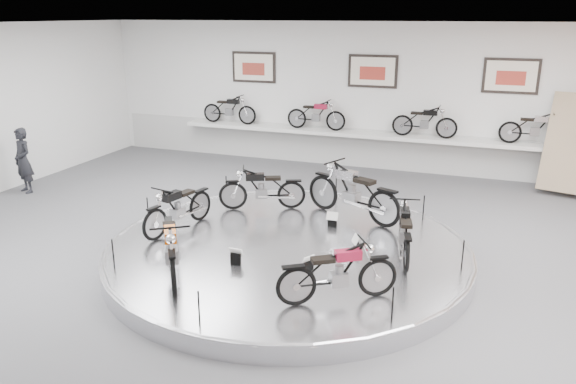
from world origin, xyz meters
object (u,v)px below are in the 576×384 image
(shelf, at_px, (368,135))
(visitor, at_px, (23,161))
(bike_d, at_px, (178,207))
(bike_e, at_px, (171,247))
(bike_f, at_px, (338,272))
(bike_a, at_px, (405,231))
(bike_c, at_px, (262,188))
(display_platform, at_px, (288,252))
(bike_b, at_px, (353,191))

(shelf, bearing_deg, visitor, -146.72)
(bike_d, xyz_separation_m, bike_e, (0.93, -1.77, 0.04))
(bike_f, relative_size, visitor, 0.95)
(bike_a, height_order, bike_e, bike_e)
(bike_c, xyz_separation_m, bike_e, (-0.09, -3.40, 0.05))
(bike_a, relative_size, bike_f, 1.01)
(visitor, bearing_deg, display_platform, 8.41)
(display_platform, distance_m, bike_a, 2.09)
(bike_c, bearing_deg, bike_d, 34.73)
(visitor, bearing_deg, bike_d, 3.28)
(display_platform, height_order, bike_d, bike_d)
(bike_a, xyz_separation_m, bike_c, (-3.14, 1.38, -0.00))
(shelf, bearing_deg, bike_b, -81.13)
(bike_a, bearing_deg, bike_e, 109.61)
(shelf, bearing_deg, bike_c, -103.42)
(display_platform, bearing_deg, visitor, 168.22)
(bike_a, xyz_separation_m, bike_d, (-4.16, -0.25, 0.00))
(visitor, bearing_deg, bike_f, -0.01)
(bike_b, bearing_deg, bike_d, 54.06)
(shelf, bearing_deg, display_platform, -90.00)
(visitor, bearing_deg, bike_a, 12.09)
(bike_f, height_order, visitor, visitor)
(display_platform, relative_size, bike_d, 4.17)
(bike_d, height_order, visitor, visitor)
(bike_d, bearing_deg, shelf, 173.81)
(display_platform, bearing_deg, bike_a, 5.94)
(bike_c, bearing_deg, bike_a, 133.02)
(bike_b, distance_m, bike_f, 3.44)
(bike_b, bearing_deg, bike_f, 123.39)
(bike_e, bearing_deg, bike_f, 59.66)
(bike_e, bearing_deg, display_platform, 112.31)
(bike_a, distance_m, visitor, 9.48)
(bike_c, height_order, visitor, visitor)
(bike_c, relative_size, visitor, 0.96)
(display_platform, distance_m, bike_f, 2.24)
(shelf, height_order, bike_c, bike_c)
(bike_f, bearing_deg, bike_e, 149.85)
(bike_c, height_order, bike_f, bike_c)
(bike_b, relative_size, bike_f, 1.25)
(shelf, xyz_separation_m, bike_e, (-1.24, -8.22, -0.21))
(bike_e, relative_size, bike_f, 1.11)
(bike_a, xyz_separation_m, bike_f, (-0.63, -1.88, -0.00))
(bike_d, height_order, bike_e, bike_e)
(bike_d, bearing_deg, bike_f, 77.56)
(bike_a, bearing_deg, bike_b, 27.51)
(visitor, bearing_deg, bike_c, 20.56)
(display_platform, height_order, bike_f, bike_f)
(bike_c, bearing_deg, bike_f, 104.23)
(shelf, height_order, visitor, visitor)
(bike_a, bearing_deg, bike_f, 148.89)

